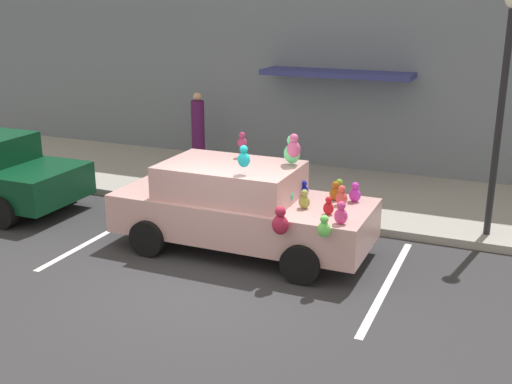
{
  "coord_description": "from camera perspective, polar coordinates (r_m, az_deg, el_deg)",
  "views": [
    {
      "loc": [
        4.22,
        -7.99,
        4.28
      ],
      "look_at": [
        -0.09,
        1.98,
        0.9
      ],
      "focal_mm": 44.06,
      "sensor_mm": 36.0,
      "label": 1
    }
  ],
  "objects": [
    {
      "name": "teddy_bear_on_sidewalk",
      "position": [
        13.55,
        0.01,
        1.14
      ],
      "size": [
        0.41,
        0.34,
        0.78
      ],
      "color": "#9E723D",
      "rests_on": "sidewalk"
    },
    {
      "name": "pedestrian_near_shopfront",
      "position": [
        16.25,
        -5.28,
        5.58
      ],
      "size": [
        0.34,
        0.34,
        1.83
      ],
      "color": "#4C1649",
      "rests_on": "sidewalk"
    },
    {
      "name": "storefront_building",
      "position": [
        15.75,
        7.97,
        13.17
      ],
      "size": [
        24.0,
        1.25,
        6.4
      ],
      "color": "slate",
      "rests_on": "ground"
    },
    {
      "name": "parking_stripe_front",
      "position": [
        10.1,
        11.85,
        -8.18
      ],
      "size": [
        0.12,
        3.6,
        0.01
      ],
      "primitive_type": "cube",
      "color": "silver",
      "rests_on": "ground"
    },
    {
      "name": "sidewalk",
      "position": [
        14.3,
        5.13,
        0.1
      ],
      "size": [
        24.0,
        4.0,
        0.15
      ],
      "primitive_type": "cube",
      "color": "gray",
      "rests_on": "ground"
    },
    {
      "name": "ground_plane",
      "position": [
        10.0,
        -4.08,
        -8.1
      ],
      "size": [
        60.0,
        60.0,
        0.0
      ],
      "primitive_type": "plane",
      "color": "#2D2D30"
    },
    {
      "name": "street_lamp_post",
      "position": [
        11.61,
        21.49,
        8.35
      ],
      "size": [
        0.28,
        0.28,
        4.23
      ],
      "color": "black",
      "rests_on": "sidewalk"
    },
    {
      "name": "parking_stripe_rear",
      "position": [
        12.19,
        -13.73,
        -3.78
      ],
      "size": [
        0.12,
        3.6,
        0.01
      ],
      "primitive_type": "cube",
      "color": "silver",
      "rests_on": "ground"
    },
    {
      "name": "plush_covered_car",
      "position": [
        10.9,
        -1.4,
        -1.33
      ],
      "size": [
        4.49,
        2.06,
        2.1
      ],
      "color": "#C69895",
      "rests_on": "ground"
    }
  ]
}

